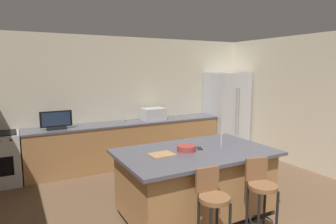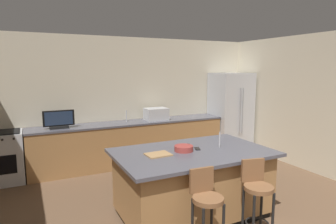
% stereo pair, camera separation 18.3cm
% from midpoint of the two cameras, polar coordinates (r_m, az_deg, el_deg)
% --- Properties ---
extents(wall_back, '(6.48, 0.12, 2.72)m').
position_cam_midpoint_polar(wall_back, '(6.59, -6.89, 2.41)').
color(wall_back, beige).
rests_on(wall_back, ground_plane).
extents(wall_right, '(0.12, 5.27, 2.72)m').
position_cam_midpoint_polar(wall_right, '(6.43, 27.91, 1.34)').
color(wall_right, beige).
rests_on(wall_right, ground_plane).
extents(counter_back, '(4.17, 0.62, 0.92)m').
position_cam_midpoint_polar(counter_back, '(6.37, -6.15, -6.00)').
color(counter_back, '#9E7042').
rests_on(counter_back, ground_plane).
extents(kitchen_island, '(2.12, 1.31, 0.93)m').
position_cam_midpoint_polar(kitchen_island, '(4.22, 6.07, -13.49)').
color(kitchen_island, black).
rests_on(kitchen_island, ground_plane).
extents(refrigerator, '(0.90, 0.79, 1.94)m').
position_cam_midpoint_polar(refrigerator, '(7.44, 12.73, -0.06)').
color(refrigerator, '#B7BABF').
rests_on(refrigerator, ground_plane).
extents(range_oven, '(0.78, 0.63, 0.94)m').
position_cam_midpoint_polar(range_oven, '(6.04, -29.12, -7.81)').
color(range_oven, '#B7BABF').
rests_on(range_oven, ground_plane).
extents(microwave, '(0.48, 0.36, 0.26)m').
position_cam_midpoint_polar(microwave, '(6.46, -1.51, -0.40)').
color(microwave, '#B7BABF').
rests_on(microwave, counter_back).
extents(tv_monitor, '(0.57, 0.16, 0.35)m').
position_cam_midpoint_polar(tv_monitor, '(5.87, -19.62, -1.52)').
color(tv_monitor, black).
rests_on(tv_monitor, counter_back).
extents(sink_faucet_back, '(0.02, 0.02, 0.24)m').
position_cam_midpoint_polar(sink_faucet_back, '(6.32, -7.28, -0.77)').
color(sink_faucet_back, '#B2B2B7').
rests_on(sink_faucet_back, counter_back).
extents(sink_faucet_island, '(0.02, 0.02, 0.22)m').
position_cam_midpoint_polar(sink_faucet_island, '(4.29, 11.22, -5.30)').
color(sink_faucet_island, '#B2B2B7').
rests_on(sink_faucet_island, kitchen_island).
extents(bar_stool_left, '(0.34, 0.35, 0.96)m').
position_cam_midpoint_polar(bar_stool_left, '(3.39, 9.08, -17.45)').
color(bar_stool_left, brown).
rests_on(bar_stool_left, ground_plane).
extents(bar_stool_right, '(0.35, 0.36, 0.98)m').
position_cam_midpoint_polar(bar_stool_right, '(3.75, 18.28, -14.89)').
color(bar_stool_right, brown).
rests_on(bar_stool_right, ground_plane).
extents(fruit_bowl, '(0.26, 0.26, 0.08)m').
position_cam_midpoint_polar(fruit_bowl, '(4.04, 4.39, -7.07)').
color(fruit_bowl, '#993833').
rests_on(fruit_bowl, kitchen_island).
extents(cell_phone, '(0.12, 0.17, 0.01)m').
position_cam_midpoint_polar(cell_phone, '(4.17, 6.97, -7.09)').
color(cell_phone, black).
rests_on(cell_phone, kitchen_island).
extents(tv_remote, '(0.13, 0.16, 0.02)m').
position_cam_midpoint_polar(tv_remote, '(4.29, 5.09, -6.54)').
color(tv_remote, black).
rests_on(tv_remote, kitchen_island).
extents(cutting_board, '(0.32, 0.26, 0.02)m').
position_cam_midpoint_polar(cutting_board, '(3.85, -0.54, -8.27)').
color(cutting_board, '#A87F51').
rests_on(cutting_board, kitchen_island).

